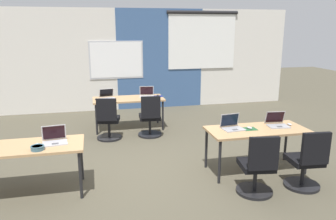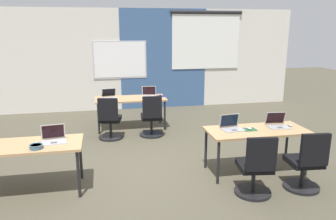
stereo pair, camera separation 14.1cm
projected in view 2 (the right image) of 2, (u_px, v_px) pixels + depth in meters
The scene contains 22 objects.
ground_plane at pixel (144, 165), 5.69m from camera, with size 24.00×24.00×0.00m.
back_wall_assembly at pixel (125, 59), 9.34m from camera, with size 10.00×0.27×2.80m.
desk_near_left at pixel (23, 149), 4.62m from camera, with size 1.60×0.70×0.72m.
desk_near_right at pixel (256, 133), 5.29m from camera, with size 1.60×0.70×0.72m.
desk_far_center at pixel (131, 101), 7.61m from camera, with size 1.60×0.70×0.72m.
laptop_far_right at pixel (149, 94), 7.76m from camera, with size 0.37×0.33×0.23m.
mousepad_far_right at pixel (160, 96), 7.78m from camera, with size 0.22×0.19×0.00m.
mouse_far_right at pixel (160, 95), 7.78m from camera, with size 0.07×0.11×0.03m.
chair_far_right at pixel (152, 119), 7.10m from camera, with size 0.52×0.55×0.92m.
laptop_near_right_end at pixel (277, 124), 5.41m from camera, with size 0.36×0.33×0.23m.
mouse_near_right_end at pixel (290, 125), 5.45m from camera, with size 0.06×0.10×0.03m.
chair_near_right_end at pixel (306, 166), 4.73m from camera, with size 0.52×0.56×0.92m.
laptop_near_left_inner at pixel (54, 138), 4.71m from camera, with size 0.36×0.31×0.24m.
mouse_near_left_inner at pixel (36, 143), 4.60m from camera, with size 0.08×0.11×0.03m.
laptop_far_left at pixel (110, 96), 7.54m from camera, with size 0.38×0.37×0.22m.
mouse_far_left at pixel (99, 99), 7.43m from camera, with size 0.08×0.11×0.03m.
chair_far_left at pixel (110, 122), 6.92m from camera, with size 0.52×0.57×0.92m.
laptop_near_right_inner at pixel (232, 126), 5.27m from camera, with size 0.36×0.31×0.24m.
mousepad_near_right_inner at pixel (249, 130), 5.27m from camera, with size 0.22×0.19×0.00m.
mouse_near_right_inner at pixel (249, 128), 5.26m from camera, with size 0.09×0.11×0.03m.
chair_near_right_inner at pixel (256, 171), 4.58m from camera, with size 0.52×0.57×0.92m.
snack_bowl at pixel (36, 146), 4.43m from camera, with size 0.18×0.18×0.06m.
Camera 2 is at (-0.64, -5.26, 2.31)m, focal length 35.47 mm.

